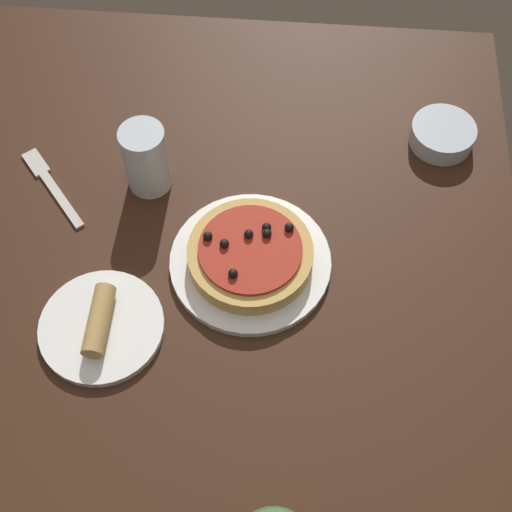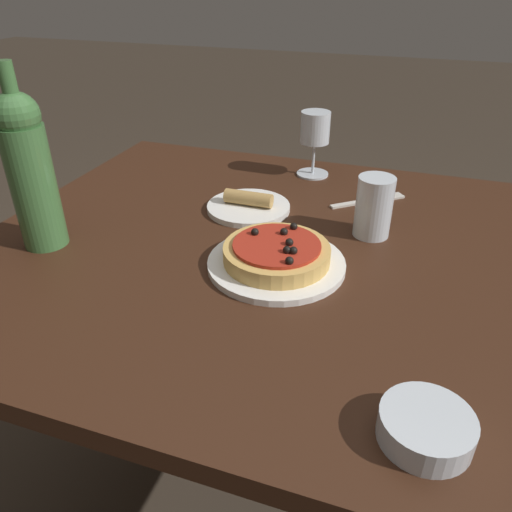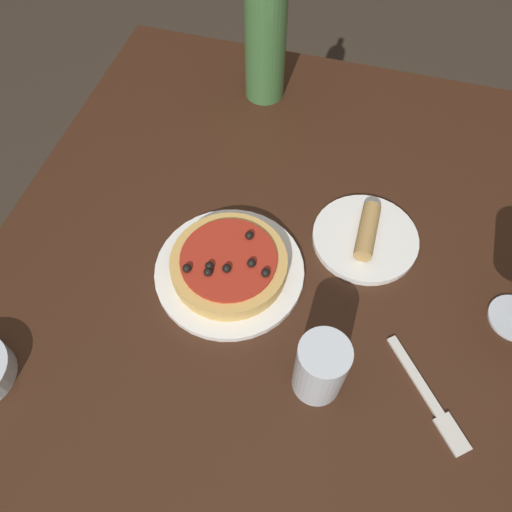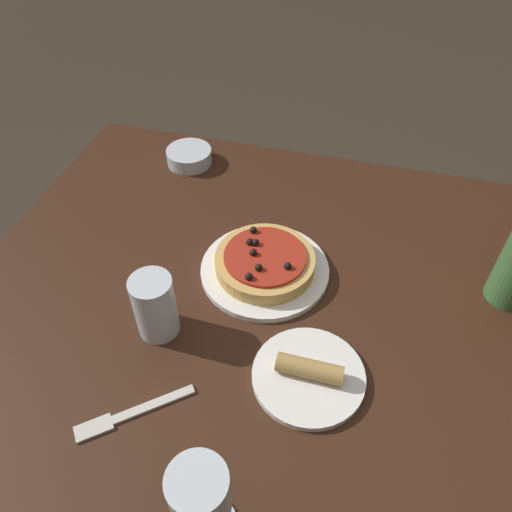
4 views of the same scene
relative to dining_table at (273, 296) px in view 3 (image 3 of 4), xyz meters
name	(u,v)px [view 3 (image 3 of 4)]	position (x,y,z in m)	size (l,w,h in m)	color
ground_plane	(267,397)	(0.00, 0.00, -0.63)	(14.00, 14.00, 0.00)	#382D23
dining_table	(273,296)	(0.00, 0.00, 0.00)	(1.12, 0.96, 0.72)	#381E11
dinner_plate	(230,271)	(-0.03, 0.07, 0.10)	(0.24, 0.24, 0.01)	white
pizza	(229,264)	(-0.03, 0.07, 0.12)	(0.19, 0.19, 0.05)	tan
wine_bottle	(266,28)	(0.41, 0.13, 0.24)	(0.08, 0.08, 0.33)	#3D6B38
water_cup	(320,368)	(-0.17, -0.10, 0.15)	(0.07, 0.07, 0.12)	silver
fork	(431,400)	(-0.15, -0.26, 0.09)	(0.15, 0.13, 0.00)	beige
side_plate	(366,237)	(0.10, -0.13, 0.10)	(0.18, 0.18, 0.04)	white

